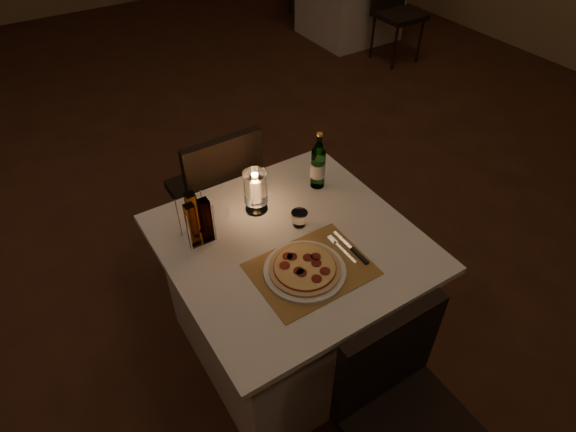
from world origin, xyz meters
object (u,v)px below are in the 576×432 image
chair_near (401,401)px  neighbor_table_right (349,2)px  pizza (305,268)px  water_bottle (318,165)px  hurricane_candle (256,189)px  tumbler (299,219)px  main_table (290,296)px  chair_far (219,187)px  plate (305,271)px

chair_near → neighbor_table_right: 4.77m
pizza → water_bottle: bearing=50.1°
pizza → hurricane_candle: 0.44m
tumbler → main_table: bearing=-144.1°
tumbler → water_bottle: 0.30m
chair_far → pizza: size_ratio=3.21×
chair_far → tumbler: chair_far is taller
plate → main_table: bearing=74.5°
plate → tumbler: size_ratio=4.54×
chair_far → plate: chair_far is taller
chair_near → tumbler: size_ratio=12.77×
chair_far → neighbor_table_right: bearing=41.1°
main_table → chair_far: chair_far is taller
chair_far → water_bottle: 0.64m
tumbler → hurricane_candle: bearing=119.1°
tumbler → hurricane_candle: 0.23m
chair_near → chair_far: 1.43m
chair_near → plate: chair_near is taller
chair_far → water_bottle: size_ratio=3.16×
main_table → neighbor_table_right: bearing=48.4°
pizza → tumbler: (0.13, 0.24, 0.01)m
pizza → tumbler: bearing=61.0°
chair_far → chair_near: bearing=-90.0°
chair_near → hurricane_candle: bearing=91.3°
plate → pizza: bearing=70.1°
plate → water_bottle: bearing=50.1°
tumbler → hurricane_candle: hurricane_candle is taller
chair_near → chair_far: size_ratio=1.00×
main_table → hurricane_candle: (-0.02, 0.25, 0.48)m
chair_near → water_bottle: size_ratio=3.16×
water_bottle → chair_far: bearing=123.2°
tumbler → chair_near: bearing=-96.1°
chair_far → neighbor_table_right: 3.71m
pizza → hurricane_candle: bearing=86.2°
plate → pizza: 0.02m
main_table → plate: 0.42m
plate → water_bottle: (0.36, 0.43, 0.10)m
tumbler → hurricane_candle: size_ratio=0.35×
chair_near → neighbor_table_right: bearing=54.1°
plate → hurricane_candle: 0.44m
chair_far → pizza: chair_far is taller
main_table → chair_far: (-0.00, 0.71, 0.18)m
main_table → water_bottle: (0.31, 0.25, 0.48)m
chair_near → pizza: chair_near is taller
plate → tumbler: 0.27m
water_bottle → hurricane_candle: (-0.33, 0.00, 0.00)m
tumbler → water_bottle: water_bottle is taller
chair_near → hurricane_candle: size_ratio=4.49×
main_table → chair_near: (-0.00, -0.71, 0.18)m
tumbler → neighbor_table_right: tumbler is taller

